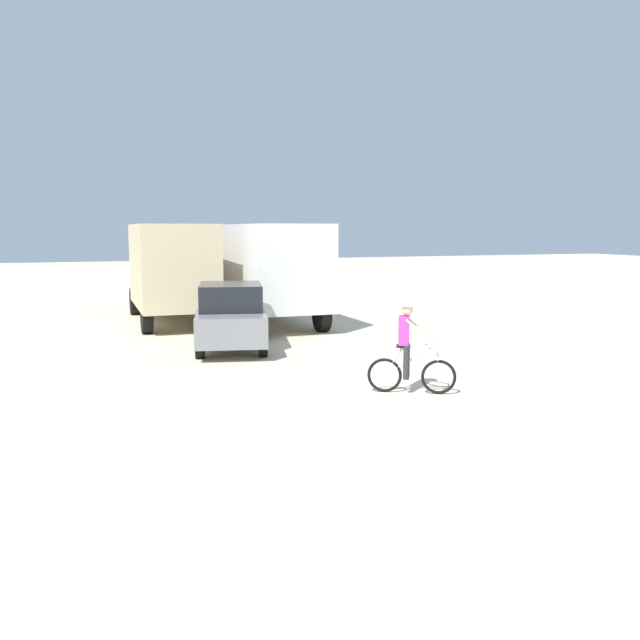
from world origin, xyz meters
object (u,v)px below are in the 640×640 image
object	(u,v)px
box_truck_tan_camper	(170,268)
box_truck_white_box	(270,269)
sedan_parked	(231,316)
cyclist_orange_shirt	(409,351)

from	to	relation	value
box_truck_tan_camper	box_truck_white_box	distance (m)	3.45
box_truck_tan_camper	box_truck_white_box	world-z (taller)	same
box_truck_tan_camper	sedan_parked	bearing A→B (deg)	-82.80
sedan_parked	box_truck_tan_camper	bearing A→B (deg)	97.20
sedan_parked	cyclist_orange_shirt	distance (m)	6.44
box_truck_tan_camper	cyclist_orange_shirt	size ratio (longest dim) A/B	3.74
cyclist_orange_shirt	box_truck_white_box	bearing A→B (deg)	88.39
box_truck_tan_camper	cyclist_orange_shirt	distance (m)	12.23
box_truck_white_box	sedan_parked	world-z (taller)	box_truck_white_box
box_truck_tan_camper	box_truck_white_box	size ratio (longest dim) A/B	1.00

